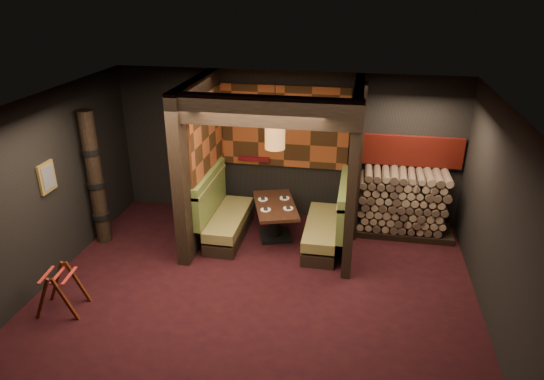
{
  "coord_description": "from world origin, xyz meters",
  "views": [
    {
      "loc": [
        1.33,
        -5.9,
        4.38
      ],
      "look_at": [
        0.0,
        1.3,
        1.15
      ],
      "focal_mm": 32.0,
      "sensor_mm": 36.0,
      "label": 1
    }
  ],
  "objects": [
    {
      "name": "luggage_rack",
      "position": [
        -2.64,
        -0.86,
        0.35
      ],
      "size": [
        0.7,
        0.53,
        0.71
      ],
      "color": "#43180A",
      "rests_on": "floor"
    },
    {
      "name": "lacquer_shelf",
      "position": [
        -0.6,
        2.65,
        1.18
      ],
      "size": [
        0.6,
        0.12,
        0.07
      ],
      "primitive_type": "cube",
      "color": "#580A11",
      "rests_on": "wall_back"
    },
    {
      "name": "wall_back",
      "position": [
        0.0,
        2.76,
        1.43
      ],
      "size": [
        6.5,
        0.02,
        2.85
      ],
      "primitive_type": "cube",
      "color": "black",
      "rests_on": "ground"
    },
    {
      "name": "tapa_side_panel",
      "position": [
        -1.23,
        1.82,
        1.85
      ],
      "size": [
        0.04,
        1.85,
        1.45
      ],
      "primitive_type": "cube",
      "color": "brown",
      "rests_on": "partition_left"
    },
    {
      "name": "pendant_lamp",
      "position": [
        -0.03,
        1.72,
        1.96
      ],
      "size": [
        0.34,
        0.34,
        1.12
      ],
      "color": "#99622F",
      "rests_on": "ceiling"
    },
    {
      "name": "mosaic_header",
      "position": [
        2.29,
        2.68,
        1.5
      ],
      "size": [
        1.83,
        0.1,
        0.56
      ],
      "primitive_type": "cube",
      "color": "maroon",
      "rests_on": "wall_back"
    },
    {
      "name": "booth_bench_right",
      "position": [
        0.93,
        1.65,
        0.4
      ],
      "size": [
        0.68,
        1.6,
        1.14
      ],
      "color": "black",
      "rests_on": "floor"
    },
    {
      "name": "partition_left",
      "position": [
        -1.35,
        1.65,
        1.43
      ],
      "size": [
        0.2,
        2.2,
        2.85
      ],
      "primitive_type": "cube",
      "color": "black",
      "rests_on": "floor"
    },
    {
      "name": "tapa_back_panel",
      "position": [
        -0.02,
        2.71,
        1.82
      ],
      "size": [
        2.4,
        0.06,
        1.55
      ],
      "primitive_type": "cube",
      "color": "brown",
      "rests_on": "wall_back"
    },
    {
      "name": "header_beam",
      "position": [
        -0.02,
        0.7,
        2.63
      ],
      "size": [
        2.85,
        0.18,
        0.44
      ],
      "primitive_type": "cube",
      "color": "black",
      "rests_on": "partition_left"
    },
    {
      "name": "partition_right",
      "position": [
        1.3,
        1.7,
        1.43
      ],
      "size": [
        0.15,
        2.1,
        2.85
      ],
      "primitive_type": "cube",
      "color": "black",
      "rests_on": "floor"
    },
    {
      "name": "dining_table",
      "position": [
        -0.03,
        1.77,
        0.44
      ],
      "size": [
        1.04,
        1.41,
        0.67
      ],
      "color": "black",
      "rests_on": "floor"
    },
    {
      "name": "wall_right",
      "position": [
        3.26,
        0.0,
        1.43
      ],
      "size": [
        0.02,
        5.5,
        2.85
      ],
      "primitive_type": "cube",
      "color": "black",
      "rests_on": "ground"
    },
    {
      "name": "wall_left",
      "position": [
        -3.26,
        0.0,
        1.43
      ],
      "size": [
        0.02,
        5.5,
        2.85
      ],
      "primitive_type": "cube",
      "color": "black",
      "rests_on": "ground"
    },
    {
      "name": "floor",
      "position": [
        0.0,
        0.0,
        -0.01
      ],
      "size": [
        6.5,
        5.5,
        0.02
      ],
      "primitive_type": "cube",
      "color": "black",
      "rests_on": "ground"
    },
    {
      "name": "bay_front_post",
      "position": [
        1.39,
        1.96,
        1.43
      ],
      "size": [
        0.08,
        0.08,
        2.85
      ],
      "primitive_type": "cube",
      "color": "black",
      "rests_on": "floor"
    },
    {
      "name": "framed_picture",
      "position": [
        -3.22,
        0.1,
        1.62
      ],
      "size": [
        0.05,
        0.36,
        0.46
      ],
      "color": "olive",
      "rests_on": "wall_left"
    },
    {
      "name": "place_settings",
      "position": [
        -0.03,
        1.77,
        0.68
      ],
      "size": [
        0.69,
        0.71,
        0.03
      ],
      "color": "white",
      "rests_on": "dining_table"
    },
    {
      "name": "totem_column",
      "position": [
        -3.05,
        1.1,
        1.19
      ],
      "size": [
        0.31,
        0.31,
        2.4
      ],
      "color": "black",
      "rests_on": "floor"
    },
    {
      "name": "booth_bench_left",
      "position": [
        -0.96,
        1.65,
        0.4
      ],
      "size": [
        0.68,
        1.6,
        1.14
      ],
      "color": "black",
      "rests_on": "floor"
    },
    {
      "name": "ceiling",
      "position": [
        0.0,
        0.0,
        2.86
      ],
      "size": [
        6.5,
        5.5,
        0.02
      ],
      "primitive_type": "cube",
      "color": "black",
      "rests_on": "ground"
    },
    {
      "name": "firewood_stack",
      "position": [
        2.29,
        2.35,
        0.61
      ],
      "size": [
        1.73,
        0.7,
        1.22
      ],
      "color": "black",
      "rests_on": "floor"
    },
    {
      "name": "wall_front",
      "position": [
        0.0,
        -2.76,
        1.43
      ],
      "size": [
        6.5,
        0.02,
        2.85
      ],
      "primitive_type": "cube",
      "color": "black",
      "rests_on": "ground"
    }
  ]
}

